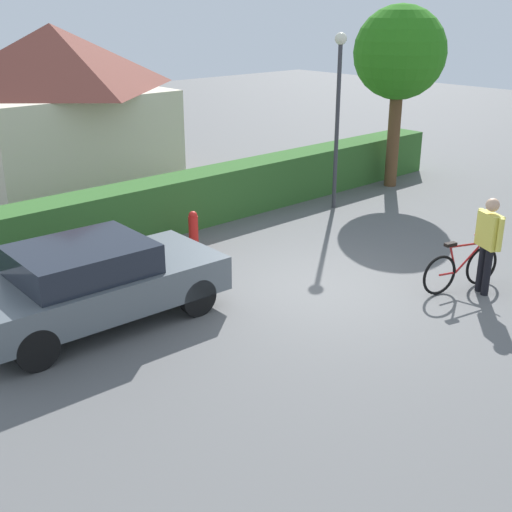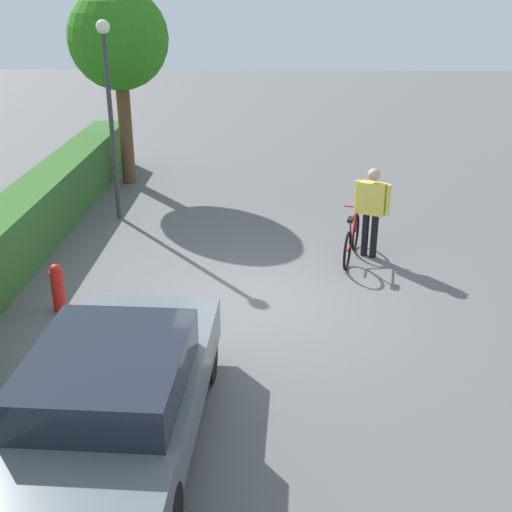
{
  "view_description": "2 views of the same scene",
  "coord_description": "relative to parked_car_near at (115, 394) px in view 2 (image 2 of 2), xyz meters",
  "views": [
    {
      "loc": [
        -8.15,
        -7.29,
        4.77
      ],
      "look_at": [
        -1.6,
        -0.05,
        1.04
      ],
      "focal_mm": 46.4,
      "sensor_mm": 36.0,
      "label": 1
    },
    {
      "loc": [
        -9.51,
        -0.23,
        4.86
      ],
      "look_at": [
        0.07,
        0.06,
        0.78
      ],
      "focal_mm": 45.34,
      "sensor_mm": 36.0,
      "label": 2
    }
  ],
  "objects": [
    {
      "name": "bicycle",
      "position": [
        5.47,
        -3.17,
        -0.32
      ],
      "size": [
        1.67,
        0.61,
        0.93
      ],
      "color": "black",
      "rests_on": "ground"
    },
    {
      "name": "street_lamp",
      "position": [
        7.64,
        1.75,
        1.99
      ],
      "size": [
        0.28,
        0.28,
        4.17
      ],
      "color": "#38383D",
      "rests_on": "ground"
    },
    {
      "name": "ground_plane",
      "position": [
        3.66,
        -1.48,
        -0.72
      ],
      "size": [
        60.0,
        60.0,
        0.0
      ],
      "primitive_type": "plane",
      "color": "#595959"
    },
    {
      "name": "parked_car_near",
      "position": [
        0.0,
        0.0,
        0.0
      ],
      "size": [
        4.06,
        1.96,
        1.35
      ],
      "color": "slate",
      "rests_on": "ground"
    },
    {
      "name": "person_rider",
      "position": [
        5.63,
        -3.52,
        0.31
      ],
      "size": [
        0.4,
        0.63,
        1.73
      ],
      "color": "black",
      "rests_on": "ground"
    },
    {
      "name": "fire_hydrant",
      "position": [
        3.23,
        1.7,
        -0.3
      ],
      "size": [
        0.2,
        0.2,
        0.81
      ],
      "color": "red",
      "rests_on": "ground"
    },
    {
      "name": "tree_kerbside",
      "position": [
        10.42,
        2.11,
        2.82
      ],
      "size": [
        2.43,
        2.43,
        4.8
      ],
      "color": "brown",
      "rests_on": "ground"
    }
  ]
}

